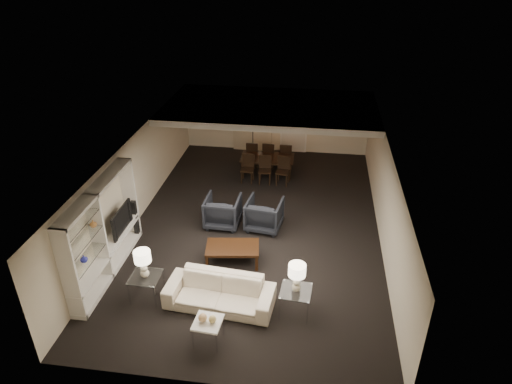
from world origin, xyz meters
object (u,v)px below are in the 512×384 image
object	(u,v)px
side_table_left	(147,287)
chair_nl	(247,169)
sofa	(220,293)
chair_fl	(253,154)
television	(118,219)
side_table_right	(295,301)
dining_table	(267,166)
chair_fm	(269,154)
coffee_table	(233,254)
marble_table	(208,332)
table_lamp_left	(143,264)
chair_nr	(283,171)
vase_blue	(84,259)
chair_fr	(286,155)
floor_lamp	(253,133)
armchair_left	(223,211)
pendant_light	(279,122)
armchair_right	(264,214)
floor_speaker	(135,219)
chair_nm	(265,170)
table_lamp_right	(297,278)
vase_amber	(93,224)

from	to	relation	value
side_table_left	chair_nl	xyz separation A→B (m)	(1.38, 6.07, 0.17)
sofa	chair_fl	xyz separation A→B (m)	(-0.32, 7.37, 0.12)
television	sofa	bearing A→B (deg)	-117.65
side_table_right	dining_table	distance (m)	6.86
sofa	chair_fm	world-z (taller)	chair_fm
coffee_table	marble_table	world-z (taller)	marble_table
table_lamp_left	chair_nr	world-z (taller)	table_lamp_left
vase_blue	coffee_table	bearing A→B (deg)	31.53
vase_blue	chair_fr	xyz separation A→B (m)	(3.84, 7.58, -0.67)
marble_table	floor_lamp	size ratio (longest dim) A/B	0.35
armchair_left	floor_lamp	size ratio (longest dim) A/B	0.62
armchair_left	chair_nr	xyz separation A→B (m)	(1.48, 2.77, 0.03)
chair_fl	chair_fm	size ratio (longest dim) A/B	1.00
chair_fl	pendant_light	bearing A→B (deg)	155.58
television	chair_nl	size ratio (longest dim) A/B	1.16
armchair_right	marble_table	xyz separation A→B (m)	(-0.60, -4.40, -0.17)
chair_fm	floor_speaker	bearing A→B (deg)	63.52
chair_nl	dining_table	bearing A→B (deg)	48.68
chair_nl	sofa	bearing A→B (deg)	-85.56
side_table_left	chair_fl	bearing A→B (deg)	79.41
pendant_light	vase_blue	xyz separation A→B (m)	(-3.61, -7.11, -0.77)
chair_nm	armchair_left	bearing A→B (deg)	-112.07
chair_nr	chair_fm	world-z (taller)	same
coffee_table	chair_nr	distance (m)	4.56
coffee_table	table_lamp_right	xyz separation A→B (m)	(1.70, -1.60, 0.73)
chair_nr	coffee_table	bearing A→B (deg)	-94.34
chair_nl	marble_table	bearing A→B (deg)	-86.03
side_table_right	table_lamp_right	size ratio (longest dim) A/B	0.97
pendant_light	floor_speaker	bearing A→B (deg)	-127.73
side_table_left	chair_fm	world-z (taller)	chair_fm
chair_fm	side_table_right	bearing A→B (deg)	106.53
armchair_right	floor_lamp	bearing A→B (deg)	-70.50
table_lamp_right	floor_lamp	world-z (taller)	floor_lamp
armchair_right	table_lamp_left	size ratio (longest dim) A/B	1.44
chair_nl	chair_nr	xyz separation A→B (m)	(1.20, 0.00, 0.00)
vase_blue	pendant_light	bearing A→B (deg)	63.09
pendant_light	coffee_table	xyz separation A→B (m)	(-0.65, -5.30, -1.68)
chair_nl	chair_fm	bearing A→B (deg)	66.62
chair_nl	floor_lamp	distance (m)	2.56
marble_table	vase_amber	xyz separation A→B (m)	(-2.96, 1.53, 1.37)
television	chair_fr	world-z (taller)	television
chair_fr	floor_lamp	world-z (taller)	floor_lamp
pendant_light	chair_nm	world-z (taller)	pendant_light
armchair_left	coffee_table	bearing A→B (deg)	110.81
floor_speaker	chair_fl	xyz separation A→B (m)	(2.53, 4.99, -0.08)
armchair_left	dining_table	distance (m)	3.53
side_table_right	chair_fm	size ratio (longest dim) A/B	0.70
marble_table	chair_fr	size ratio (longest dim) A/B	0.58
coffee_table	floor_speaker	size ratio (longest dim) A/B	1.18
floor_lamp	chair_nm	bearing A→B (deg)	-72.90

